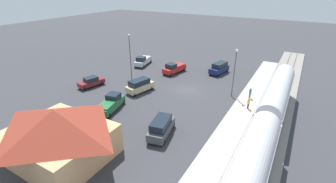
{
  "coord_description": "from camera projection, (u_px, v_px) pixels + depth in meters",
  "views": [
    {
      "loc": [
        -15.66,
        33.87,
        16.71
      ],
      "look_at": [
        1.52,
        4.06,
        1.0
      ],
      "focal_mm": 25.45,
      "sensor_mm": 36.0,
      "label": 1
    }
  ],
  "objects": [
    {
      "name": "pedestrian_waiting_far",
      "position": [
        249.0,
        102.0,
        33.75
      ],
      "size": [
        0.36,
        0.36,
        1.71
      ],
      "color": "#333338",
      "rests_on": "platform"
    },
    {
      "name": "pickup_silver",
      "position": [
        143.0,
        61.0,
        52.77
      ],
      "size": [
        3.0,
        5.68,
        2.14
      ],
      "color": "silver",
      "rests_on": "ground"
    },
    {
      "name": "platform",
      "position": [
        247.0,
        103.0,
        36.15
      ],
      "size": [
        3.2,
        46.0,
        0.3
      ],
      "color": "#A8A399",
      "rests_on": "ground"
    },
    {
      "name": "suv_navy",
      "position": [
        219.0,
        68.0,
        47.92
      ],
      "size": [
        2.89,
        5.19,
        2.22
      ],
      "color": "navy",
      "rests_on": "ground"
    },
    {
      "name": "pickup_red",
      "position": [
        174.0,
        68.0,
        48.18
      ],
      "size": [
        2.95,
        5.67,
        2.14
      ],
      "color": "red",
      "rests_on": "ground"
    },
    {
      "name": "passenger_train",
      "position": [
        246.0,
        182.0,
        18.13
      ],
      "size": [
        2.93,
        50.3,
        4.98
      ],
      "color": "silver",
      "rests_on": "railway_track"
    },
    {
      "name": "suv_charcoal",
      "position": [
        161.0,
        127.0,
        28.23
      ],
      "size": [
        2.92,
        5.2,
        2.22
      ],
      "color": "#47494F",
      "rests_on": "ground"
    },
    {
      "name": "light_pole_near_platform",
      "position": [
        235.0,
        67.0,
        36.57
      ],
      "size": [
        0.44,
        0.44,
        7.77
      ],
      "color": "#515156",
      "rests_on": "ground"
    },
    {
      "name": "pedestrian_on_platform",
      "position": [
        250.0,
        92.0,
        36.83
      ],
      "size": [
        0.36,
        0.36,
        1.71
      ],
      "color": "#333338",
      "rests_on": "platform"
    },
    {
      "name": "pickup_green",
      "position": [
        111.0,
        103.0,
        34.02
      ],
      "size": [
        3.13,
        5.7,
        2.14
      ],
      "color": "#236638",
      "rests_on": "ground"
    },
    {
      "name": "sedan_maroon",
      "position": [
        91.0,
        82.0,
        41.89
      ],
      "size": [
        2.8,
        4.8,
        1.74
      ],
      "color": "maroon",
      "rests_on": "ground"
    },
    {
      "name": "light_pole_lot_center",
      "position": [
        130.0,
        52.0,
        43.55
      ],
      "size": [
        0.44,
        0.44,
        8.46
      ],
      "color": "#515156",
      "rests_on": "ground"
    },
    {
      "name": "station_building",
      "position": [
        58.0,
        133.0,
        24.01
      ],
      "size": [
        10.55,
        8.93,
        5.62
      ],
      "color": "tan",
      "rests_on": "ground"
    },
    {
      "name": "suv_tan",
      "position": [
        140.0,
        85.0,
        39.71
      ],
      "size": [
        3.02,
        5.22,
        2.22
      ],
      "color": "#C6B284",
      "rests_on": "ground"
    },
    {
      "name": "railway_track",
      "position": [
        275.0,
        109.0,
        34.35
      ],
      "size": [
        4.8,
        70.0,
        0.3
      ],
      "color": "gray",
      "rests_on": "ground"
    },
    {
      "name": "ground_plane",
      "position": [
        187.0,
        90.0,
        40.75
      ],
      "size": [
        200.0,
        200.0,
        0.0
      ],
      "primitive_type": "plane",
      "color": "#38383D"
    }
  ]
}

